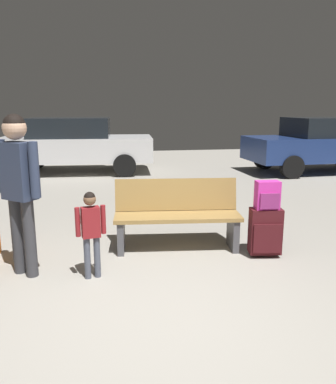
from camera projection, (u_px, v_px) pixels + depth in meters
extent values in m
cube|color=gray|center=(132.00, 209.00, 7.20)|extent=(18.00, 18.00, 0.10)
cube|color=#9E7A42|center=(178.00, 217.00, 4.92)|extent=(1.64, 0.60, 0.05)
cube|color=#9E7A42|center=(176.00, 194.00, 5.11)|extent=(1.60, 0.28, 0.42)
cube|color=#4C4C51|center=(121.00, 235.00, 4.92)|extent=(0.12, 0.41, 0.41)
cube|color=#4C4C51|center=(233.00, 233.00, 5.02)|extent=(0.12, 0.41, 0.41)
cube|color=#471419|center=(265.00, 231.00, 4.73)|extent=(0.40, 0.25, 0.56)
cube|color=#471419|center=(268.00, 239.00, 4.63)|extent=(0.34, 0.07, 0.36)
cube|color=#A5A5AA|center=(265.00, 208.00, 4.75)|extent=(0.14, 0.04, 0.02)
cylinder|color=black|center=(249.00, 252.00, 4.87)|extent=(0.02, 0.05, 0.04)
cylinder|color=black|center=(275.00, 252.00, 4.88)|extent=(0.02, 0.05, 0.04)
cube|color=#D833A5|center=(267.00, 195.00, 4.63)|extent=(0.29, 0.18, 0.34)
cube|color=#8E2B70|center=(270.00, 201.00, 4.55)|extent=(0.23, 0.05, 0.19)
cylinder|color=black|center=(268.00, 182.00, 4.59)|extent=(0.06, 0.03, 0.02)
cylinder|color=#4C5160|center=(97.00, 257.00, 4.16)|extent=(0.07, 0.07, 0.46)
cylinder|color=#4C5160|center=(87.00, 258.00, 4.13)|extent=(0.07, 0.07, 0.46)
cube|color=maroon|center=(91.00, 222.00, 4.06)|extent=(0.21, 0.15, 0.33)
cylinder|color=maroon|center=(103.00, 219.00, 4.11)|extent=(0.05, 0.05, 0.31)
cylinder|color=maroon|center=(78.00, 222.00, 4.01)|extent=(0.05, 0.05, 0.31)
sphere|color=brown|center=(90.00, 199.00, 4.01)|extent=(0.13, 0.13, 0.13)
sphere|color=black|center=(90.00, 198.00, 4.00)|extent=(0.12, 0.12, 0.12)
cylinder|color=white|center=(83.00, 219.00, 4.12)|extent=(0.06, 0.06, 0.10)
cylinder|color=red|center=(82.00, 212.00, 4.10)|extent=(0.01, 0.01, 0.06)
cylinder|color=#38383D|center=(30.00, 239.00, 4.14)|extent=(0.13, 0.13, 0.85)
cylinder|color=#38383D|center=(18.00, 236.00, 4.24)|extent=(0.13, 0.13, 0.85)
cube|color=#2D3851|center=(18.00, 171.00, 4.03)|extent=(0.40, 0.38, 0.60)
cylinder|color=#2D3851|center=(34.00, 170.00, 3.91)|extent=(0.10, 0.10, 0.57)
cylinder|color=#2D3851|center=(2.00, 166.00, 4.15)|extent=(0.10, 0.10, 0.57)
sphere|color=tan|center=(14.00, 128.00, 3.94)|extent=(0.24, 0.24, 0.24)
sphere|color=black|center=(14.00, 125.00, 3.93)|extent=(0.22, 0.22, 0.22)
cube|color=navy|center=(321.00, 148.00, 10.82)|extent=(4.16, 1.84, 0.64)
cube|color=black|center=(327.00, 127.00, 10.72)|extent=(2.15, 1.61, 0.52)
cylinder|color=black|center=(292.00, 167.00, 9.88)|extent=(0.61, 0.22, 0.60)
cylinder|color=black|center=(264.00, 159.00, 11.40)|extent=(0.61, 0.22, 0.60)
cube|color=silver|center=(77.00, 149.00, 10.68)|extent=(4.19, 1.94, 0.64)
cube|color=black|center=(70.00, 127.00, 10.54)|extent=(2.19, 1.66, 0.52)
cylinder|color=black|center=(125.00, 158.00, 11.68)|extent=(0.61, 0.24, 0.60)
cylinder|color=black|center=(125.00, 165.00, 10.13)|extent=(0.61, 0.24, 0.60)
cylinder|color=black|center=(36.00, 159.00, 11.40)|extent=(0.61, 0.24, 0.60)
cylinder|color=black|center=(22.00, 167.00, 9.85)|extent=(0.61, 0.24, 0.60)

